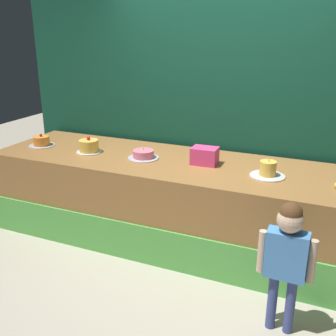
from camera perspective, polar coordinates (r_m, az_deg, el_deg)
ground_plane at (r=3.77m, az=1.96°, el=-14.49°), size 12.00×12.00×0.00m
stage_platform at (r=4.00m, az=4.84°, el=-5.44°), size 4.36×1.09×0.86m
curtain_backdrop at (r=4.29m, az=8.06°, el=11.11°), size 4.79×0.08×3.00m
child_figure at (r=2.92m, az=16.53°, el=-11.20°), size 0.39×0.18×1.02m
pink_box at (r=3.85m, az=5.23°, el=1.73°), size 0.25×0.19×0.16m
cake_far_left at (r=4.66m, az=-17.52°, el=3.58°), size 0.28×0.28×0.14m
cake_left at (r=4.29m, az=-11.17°, el=3.03°), size 0.27×0.27×0.17m
cake_center at (r=4.02m, az=-3.53°, el=1.90°), size 0.31×0.31×0.13m
cake_right at (r=3.63m, az=13.98°, el=-0.31°), size 0.31×0.31×0.18m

